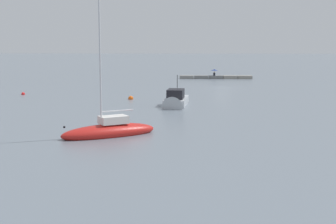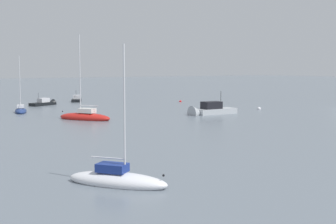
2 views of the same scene
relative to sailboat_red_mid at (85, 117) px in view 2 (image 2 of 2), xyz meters
name	(u,v)px [view 2 (image 2 of 2)]	position (x,y,z in m)	size (l,w,h in m)	color
sailboat_red_mid	(85,117)	(0.00, 0.00, 0.00)	(7.58, 5.81, 11.48)	red
sailboat_navy_far	(21,111)	(14.48, 3.87, -0.08)	(6.17, 3.42, 8.94)	navy
sailboat_white_outer	(117,180)	(-30.93, 12.43, -0.08)	(6.13, 5.01, 8.44)	silver
motorboat_grey_near	(209,111)	(-4.45, -17.67, 0.06)	(2.84, 7.67, 4.22)	#ADB2B7
motorboat_black_mid	(45,104)	(25.10, -3.80, -0.07)	(3.78, 5.52, 2.99)	black
motorboat_black_far	(77,100)	(30.57, -12.51, -0.07)	(5.35, 3.93, 2.94)	black
mooring_buoy_near	(180,101)	(16.96, -28.74, -0.30)	(0.49, 0.49, 0.49)	red
mooring_buoy_mid	(259,109)	(-3.45, -29.42, -0.28)	(0.61, 0.61, 0.61)	white
mooring_buoy_far	(214,108)	(1.40, -23.93, -0.27)	(0.64, 0.64, 0.64)	#EA5914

